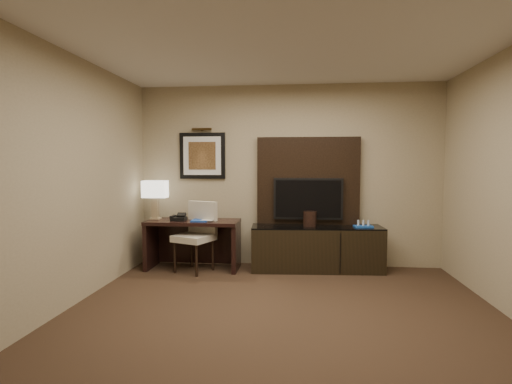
# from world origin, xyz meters

# --- Properties ---
(floor) EXTENTS (4.50, 5.00, 0.01)m
(floor) POSITION_xyz_m (0.00, 0.00, -0.01)
(floor) COLOR #322116
(floor) RESTS_ON ground
(ceiling) EXTENTS (4.50, 5.00, 0.01)m
(ceiling) POSITION_xyz_m (0.00, 0.00, 2.70)
(ceiling) COLOR silver
(ceiling) RESTS_ON wall_back
(wall_back) EXTENTS (4.50, 0.01, 2.70)m
(wall_back) POSITION_xyz_m (0.00, 2.50, 1.35)
(wall_back) COLOR #9B8C69
(wall_back) RESTS_ON floor
(wall_front) EXTENTS (4.50, 0.01, 2.70)m
(wall_front) POSITION_xyz_m (0.00, -2.50, 1.35)
(wall_front) COLOR #9B8C69
(wall_front) RESTS_ON floor
(wall_left) EXTENTS (0.01, 5.00, 2.70)m
(wall_left) POSITION_xyz_m (-2.25, 0.00, 1.35)
(wall_left) COLOR #9B8C69
(wall_left) RESTS_ON floor
(desk) EXTENTS (1.33, 0.58, 0.71)m
(desk) POSITION_xyz_m (-1.36, 2.10, 0.36)
(desk) COLOR black
(desk) RESTS_ON floor
(credenza) EXTENTS (1.88, 0.63, 0.64)m
(credenza) POSITION_xyz_m (0.43, 2.20, 0.32)
(credenza) COLOR black
(credenza) RESTS_ON floor
(tv_wall_panel) EXTENTS (1.50, 0.12, 1.30)m
(tv_wall_panel) POSITION_xyz_m (0.30, 2.44, 1.27)
(tv_wall_panel) COLOR black
(tv_wall_panel) RESTS_ON wall_back
(tv) EXTENTS (1.00, 0.08, 0.60)m
(tv) POSITION_xyz_m (0.30, 2.34, 1.02)
(tv) COLOR black
(tv) RESTS_ON tv_wall_panel
(artwork) EXTENTS (0.70, 0.04, 0.70)m
(artwork) POSITION_xyz_m (-1.30, 2.48, 1.65)
(artwork) COLOR black
(artwork) RESTS_ON wall_back
(picture_light) EXTENTS (0.04, 0.04, 0.30)m
(picture_light) POSITION_xyz_m (-1.30, 2.44, 2.05)
(picture_light) COLOR #402E14
(picture_light) RESTS_ON wall_back
(desk_chair) EXTENTS (0.65, 0.69, 0.99)m
(desk_chair) POSITION_xyz_m (-1.30, 1.94, 0.50)
(desk_chair) COLOR beige
(desk_chair) RESTS_ON floor
(table_lamp) EXTENTS (0.37, 0.22, 0.59)m
(table_lamp) POSITION_xyz_m (-1.94, 2.16, 1.01)
(table_lamp) COLOR #98825E
(table_lamp) RESTS_ON desk
(desk_phone) EXTENTS (0.21, 0.19, 0.10)m
(desk_phone) POSITION_xyz_m (-1.55, 2.05, 0.76)
(desk_phone) COLOR black
(desk_phone) RESTS_ON desk
(blue_folder) EXTENTS (0.23, 0.31, 0.02)m
(blue_folder) POSITION_xyz_m (-1.23, 2.05, 0.72)
(blue_folder) COLOR navy
(blue_folder) RESTS_ON desk
(book) EXTENTS (0.18, 0.05, 0.24)m
(book) POSITION_xyz_m (-1.20, 2.08, 0.83)
(book) COLOR tan
(book) RESTS_ON desk
(ice_bucket) EXTENTS (0.21, 0.21, 0.21)m
(ice_bucket) POSITION_xyz_m (0.32, 2.20, 0.75)
(ice_bucket) COLOR black
(ice_bucket) RESTS_ON credenza
(minibar_tray) EXTENTS (0.28, 0.19, 0.09)m
(minibar_tray) POSITION_xyz_m (1.07, 2.19, 0.68)
(minibar_tray) COLOR blue
(minibar_tray) RESTS_ON credenza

